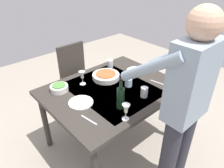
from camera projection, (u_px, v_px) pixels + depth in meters
ground_plane at (112, 140)px, 2.54m from camera, size 6.00×6.00×0.00m
dining_table at (112, 94)px, 2.19m from camera, size 1.33×1.04×0.76m
chair_near at (76, 73)px, 2.92m from camera, size 0.40×0.40×0.91m
person_server at (183, 105)px, 1.56m from camera, size 0.42×0.61×1.69m
wine_bottle at (121, 97)px, 1.81m from camera, size 0.07×0.07×0.30m
wine_glass_left at (126, 109)px, 1.68m from camera, size 0.07×0.07×0.15m
wine_glass_right at (82, 75)px, 2.17m from camera, size 0.07×0.07×0.15m
water_cup_near_left at (128, 82)px, 2.17m from camera, size 0.08×0.08×0.09m
water_cup_near_right at (110, 64)px, 2.53m from camera, size 0.07×0.07×0.10m
water_cup_far_left at (144, 92)px, 1.99m from camera, size 0.07×0.07×0.10m
serving_bowl_pasta at (106, 76)px, 2.31m from camera, size 0.30×0.30×0.07m
side_bowl_salad at (59, 88)px, 2.10m from camera, size 0.18×0.18×0.07m
dinner_plate_near at (136, 71)px, 2.47m from camera, size 0.23×0.23×0.01m
dinner_plate_far at (81, 102)px, 1.93m from camera, size 0.23×0.23×0.01m
table_knife at (159, 83)px, 2.24m from camera, size 0.05×0.20×0.00m
table_fork at (89, 120)px, 1.72m from camera, size 0.04×0.18×0.00m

